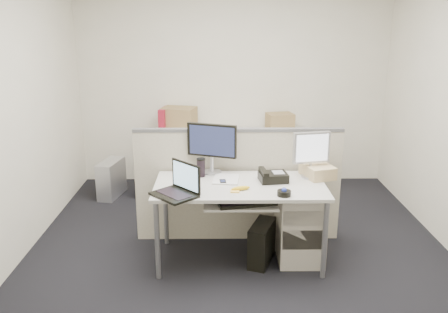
{
  "coord_description": "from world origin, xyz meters",
  "views": [
    {
      "loc": [
        -0.18,
        -3.92,
        2.14
      ],
      "look_at": [
        -0.14,
        0.15,
        0.94
      ],
      "focal_mm": 38.0,
      "sensor_mm": 36.0,
      "label": 1
    }
  ],
  "objects_px": {
    "laptop": "(173,181)",
    "desk_phone": "(273,177)",
    "desk": "(240,191)",
    "monitor_main": "(212,149)"
  },
  "relations": [
    {
      "from": "laptop",
      "to": "desk_phone",
      "type": "distance_m",
      "value": 0.93
    },
    {
      "from": "desk",
      "to": "desk_phone",
      "type": "height_order",
      "value": "desk_phone"
    },
    {
      "from": "monitor_main",
      "to": "laptop",
      "type": "xyz_separation_m",
      "value": [
        -0.3,
        -0.6,
        -0.1
      ]
    },
    {
      "from": "monitor_main",
      "to": "laptop",
      "type": "relative_size",
      "value": 1.34
    },
    {
      "from": "monitor_main",
      "to": "desk_phone",
      "type": "relative_size",
      "value": 1.95
    },
    {
      "from": "desk_phone",
      "to": "laptop",
      "type": "bearing_deg",
      "value": -164.92
    },
    {
      "from": "laptop",
      "to": "desk_phone",
      "type": "height_order",
      "value": "laptop"
    },
    {
      "from": "laptop",
      "to": "desk_phone",
      "type": "xyz_separation_m",
      "value": [
        0.85,
        0.36,
        -0.09
      ]
    },
    {
      "from": "monitor_main",
      "to": "laptop",
      "type": "bearing_deg",
      "value": -97.51
    },
    {
      "from": "laptop",
      "to": "desk_phone",
      "type": "relative_size",
      "value": 1.45
    }
  ]
}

